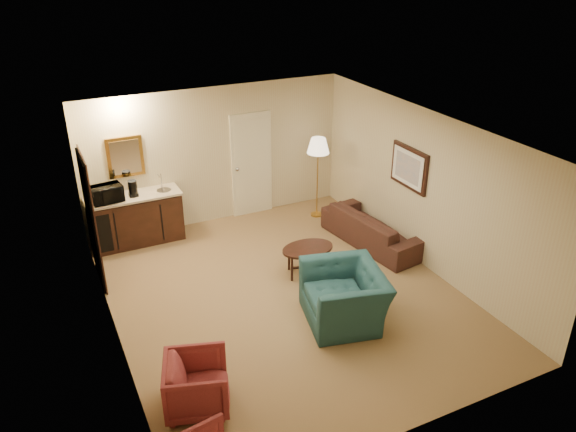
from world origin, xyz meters
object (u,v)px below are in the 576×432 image
(microwave, at_px, (106,192))
(coffee_maker, at_px, (133,189))
(sofa, at_px, (374,223))
(rose_chair_near, at_px, (197,382))
(wetbar_cabinet, at_px, (136,219))
(coffee_table, at_px, (307,261))
(floor_lamp, at_px, (317,178))
(teal_armchair, at_px, (345,288))
(waste_bin, at_px, (174,229))

(microwave, height_order, coffee_maker, microwave)
(sofa, bearing_deg, rose_chair_near, 113.13)
(wetbar_cabinet, distance_m, coffee_table, 3.23)
(wetbar_cabinet, relative_size, floor_lamp, 1.02)
(teal_armchair, distance_m, coffee_table, 1.34)
(wetbar_cabinet, height_order, sofa, wetbar_cabinet)
(rose_chair_near, height_order, floor_lamp, floor_lamp)
(sofa, bearing_deg, coffee_table, 97.00)
(coffee_table, relative_size, microwave, 1.66)
(waste_bin, bearing_deg, rose_chair_near, -101.88)
(coffee_table, xyz_separation_m, microwave, (-2.69, 2.24, 0.85))
(coffee_maker, bearing_deg, sofa, -16.02)
(teal_armchair, relative_size, coffee_maker, 4.21)
(wetbar_cabinet, bearing_deg, waste_bin, -6.15)
(waste_bin, bearing_deg, teal_armchair, -67.09)
(teal_armchair, relative_size, floor_lamp, 0.75)
(waste_bin, height_order, microwave, microwave)
(wetbar_cabinet, xyz_separation_m, coffee_maker, (0.01, -0.04, 0.60))
(wetbar_cabinet, height_order, rose_chair_near, wetbar_cabinet)
(coffee_table, xyz_separation_m, coffee_maker, (-2.24, 2.27, 0.82))
(wetbar_cabinet, distance_m, microwave, 0.78)
(rose_chair_near, height_order, coffee_maker, coffee_maker)
(coffee_table, xyz_separation_m, waste_bin, (-1.60, 2.24, -0.11))
(sofa, distance_m, rose_chair_near, 4.74)
(teal_armchair, height_order, waste_bin, teal_armchair)
(wetbar_cabinet, xyz_separation_m, floor_lamp, (3.44, -0.43, 0.34))
(teal_armchair, height_order, coffee_table, teal_armchair)
(microwave, bearing_deg, teal_armchair, -61.60)
(coffee_table, height_order, microwave, microwave)
(teal_armchair, bearing_deg, coffee_table, -171.35)
(coffee_table, bearing_deg, wetbar_cabinet, 134.26)
(sofa, height_order, coffee_table, sofa)
(coffee_table, height_order, floor_lamp, floor_lamp)
(coffee_table, bearing_deg, rose_chair_near, -140.78)
(sofa, relative_size, waste_bin, 7.27)
(sofa, height_order, floor_lamp, floor_lamp)
(sofa, distance_m, waste_bin, 3.65)
(rose_chair_near, relative_size, waste_bin, 2.59)
(teal_armchair, bearing_deg, microwave, -130.86)
(sofa, bearing_deg, waste_bin, 51.85)
(sofa, xyz_separation_m, rose_chair_near, (-4.05, -2.46, -0.04))
(rose_chair_near, xyz_separation_m, coffee_maker, (0.26, 4.31, 0.70))
(teal_armchair, xyz_separation_m, coffee_table, (0.10, 1.31, -0.28))
(rose_chair_near, distance_m, floor_lamp, 5.40)
(rose_chair_near, distance_m, waste_bin, 4.38)
(wetbar_cabinet, relative_size, microwave, 3.17)
(wetbar_cabinet, height_order, floor_lamp, floor_lamp)
(floor_lamp, height_order, coffee_maker, floor_lamp)
(wetbar_cabinet, bearing_deg, floor_lamp, -7.14)
(sofa, relative_size, floor_lamp, 1.28)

